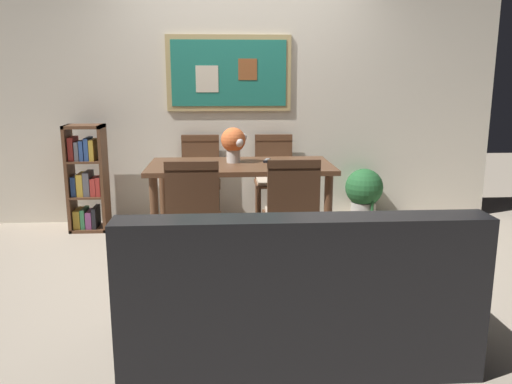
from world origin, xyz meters
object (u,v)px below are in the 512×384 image
object	(u,v)px
dining_table	(241,175)
dining_chair_far_right	(274,172)
tv_remote	(267,160)
bookshelf	(87,180)
potted_ivy	(364,192)
dining_chair_near_right	(292,207)
dining_chair_near_left	(193,209)
leather_couch	(294,300)
flower_vase	(234,142)
dining_chair_far_left	(201,173)

from	to	relation	value
dining_table	dining_chair_far_right	size ratio (longest dim) A/B	1.74
dining_chair_far_right	tv_remote	xyz separation A→B (m)	(-0.13, -0.62, 0.22)
bookshelf	potted_ivy	size ratio (longest dim) A/B	1.74
dining_chair_near_right	bookshelf	size ratio (longest dim) A/B	0.88
dining_chair_near_left	potted_ivy	size ratio (longest dim) A/B	1.53
leather_couch	flower_vase	distance (m)	2.06
dining_chair_near_right	tv_remote	xyz separation A→B (m)	(-0.12, 0.83, 0.22)
dining_chair_far_right	dining_chair_near_left	size ratio (longest dim) A/B	1.00
leather_couch	dining_chair_far_left	bearing A→B (deg)	103.04
dining_table	dining_chair_far_left	world-z (taller)	dining_chair_far_left
dining_chair_far_right	dining_chair_near_left	distance (m)	1.65
dining_chair_far_right	dining_chair_near_left	xyz separation A→B (m)	(-0.74, -1.47, 0.00)
dining_table	bookshelf	bearing A→B (deg)	157.58
bookshelf	tv_remote	size ratio (longest dim) A/B	6.40
dining_chair_far_right	bookshelf	distance (m)	1.85
tv_remote	bookshelf	bearing A→B (deg)	163.62
dining_chair_far_left	potted_ivy	distance (m)	1.70
dining_table	tv_remote	size ratio (longest dim) A/B	9.78
dining_table	dining_chair_far_left	size ratio (longest dim) A/B	1.74
dining_chair_near_right	leather_couch	world-z (taller)	dining_chair_near_right
leather_couch	bookshelf	world-z (taller)	bookshelf
flower_vase	leather_couch	bearing A→B (deg)	-81.88
dining_table	flower_vase	bearing A→B (deg)	125.15
dining_chair_near_left	tv_remote	xyz separation A→B (m)	(0.61, 0.86, 0.22)
dining_chair_near_left	dining_chair_far_left	bearing A→B (deg)	90.33
dining_chair_near_left	bookshelf	xyz separation A→B (m)	(-1.11, 1.36, -0.04)
dining_chair_far_right	dining_chair_near_right	xyz separation A→B (m)	(-0.01, -1.45, 0.00)
potted_ivy	flower_vase	bearing A→B (deg)	-154.02
dining_chair_far_right	dining_chair_far_left	bearing A→B (deg)	179.46
dining_chair_near_right	flower_vase	world-z (taller)	flower_vase
dining_chair_far_left	leather_couch	size ratio (longest dim) A/B	0.51
dining_chair_far_right	dining_chair_near_left	bearing A→B (deg)	-116.60
dining_chair_far_right	dining_chair_near_left	world-z (taller)	same
bookshelf	dining_chair_near_left	bearing A→B (deg)	-50.83
dining_chair_far_right	leather_couch	distance (m)	2.60
dining_chair_far_left	bookshelf	bearing A→B (deg)	-173.85
leather_couch	potted_ivy	distance (m)	2.83
potted_ivy	tv_remote	bearing A→B (deg)	-149.11
bookshelf	dining_chair_near_right	bearing A→B (deg)	-36.03
dining_chair_far_left	dining_chair_far_right	bearing A→B (deg)	-0.54
dining_chair_near_left	bookshelf	world-z (taller)	bookshelf
dining_chair_near_right	leather_couch	xyz separation A→B (m)	(-0.13, -1.14, -0.23)
dining_chair_far_right	dining_chair_far_left	size ratio (longest dim) A/B	1.00
dining_table	potted_ivy	distance (m)	1.54
dining_chair_far_right	leather_couch	bearing A→B (deg)	-93.20
dining_chair_near_right	dining_chair_near_left	bearing A→B (deg)	-177.93
tv_remote	flower_vase	bearing A→B (deg)	-175.07
dining_chair_near_left	flower_vase	world-z (taller)	flower_vase
dining_chair_far_right	potted_ivy	xyz separation A→B (m)	(0.94, 0.02, -0.23)
dining_table	dining_chair_far_left	distance (m)	0.83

